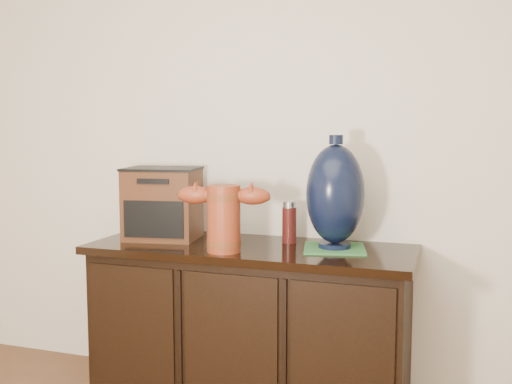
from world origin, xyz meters
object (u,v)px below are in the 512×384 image
(lamp_base, at_px, (335,195))
(spray_can, at_px, (289,222))
(terracotta_vessel, at_px, (224,214))
(sideboard, at_px, (250,325))
(tv_radio, at_px, (163,203))

(lamp_base, bearing_deg, spray_can, 160.15)
(terracotta_vessel, relative_size, spray_can, 2.13)
(sideboard, relative_size, tv_radio, 3.86)
(tv_radio, xyz_separation_m, spray_can, (0.60, 0.09, -0.08))
(terracotta_vessel, height_order, tv_radio, tv_radio)
(tv_radio, distance_m, lamp_base, 0.83)
(lamp_base, xyz_separation_m, spray_can, (-0.23, 0.08, -0.15))
(tv_radio, height_order, spray_can, tv_radio)
(lamp_base, relative_size, spray_can, 2.56)
(terracotta_vessel, xyz_separation_m, tv_radio, (-0.39, 0.19, 0.01))
(terracotta_vessel, bearing_deg, spray_can, 42.92)
(sideboard, bearing_deg, tv_radio, 176.23)
(lamp_base, bearing_deg, tv_radio, -179.22)
(terracotta_vessel, bearing_deg, tv_radio, 142.81)
(tv_radio, bearing_deg, lamp_base, -8.25)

